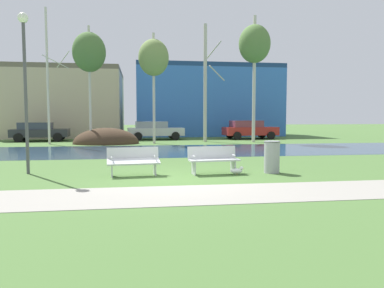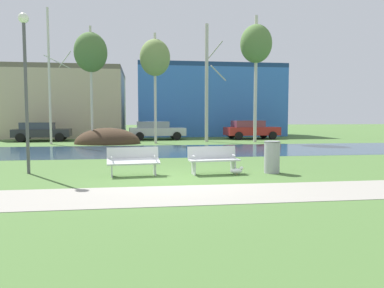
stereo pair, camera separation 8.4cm
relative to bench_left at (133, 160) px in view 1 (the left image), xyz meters
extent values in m
plane|color=#476B33|center=(1.27, 9.01, -0.47)|extent=(120.00, 120.00, 0.00)
cube|color=gray|center=(1.27, -2.98, -0.47)|extent=(60.00, 2.18, 0.01)
cube|color=#284256|center=(1.27, 8.16, -0.47)|extent=(80.00, 7.11, 0.01)
ellipsoid|color=#423021|center=(-1.98, 13.66, -0.47)|extent=(4.38, 3.00, 2.14)
cube|color=silver|center=(0.01, -0.09, -0.02)|extent=(1.64, 0.62, 0.17)
cube|color=silver|center=(-0.02, 0.18, 0.20)|extent=(1.60, 0.22, 0.40)
cube|color=silver|center=(-0.65, -0.09, -0.25)|extent=(0.08, 0.43, 0.45)
cube|color=silver|center=(0.66, 0.02, -0.25)|extent=(0.08, 0.43, 0.45)
cylinder|color=silver|center=(-0.65, -0.13, 0.12)|extent=(0.07, 0.28, 0.04)
cylinder|color=silver|center=(0.66, -0.02, 0.12)|extent=(0.07, 0.28, 0.04)
cube|color=silver|center=(2.53, -0.09, -0.02)|extent=(1.64, 0.62, 0.05)
cube|color=silver|center=(2.51, 0.18, 0.20)|extent=(1.60, 0.22, 0.40)
cube|color=silver|center=(1.87, -0.09, -0.25)|extent=(0.08, 0.43, 0.45)
cube|color=silver|center=(3.18, 0.02, -0.25)|extent=(0.08, 0.43, 0.45)
cylinder|color=silver|center=(1.88, -0.13, 0.12)|extent=(0.07, 0.28, 0.04)
cylinder|color=silver|center=(3.18, -0.02, 0.12)|extent=(0.07, 0.28, 0.04)
cylinder|color=#999B9E|center=(4.44, -0.09, 0.05)|extent=(0.50, 0.50, 1.04)
torus|color=#5B5D5E|center=(4.44, -0.09, 0.54)|extent=(0.52, 0.52, 0.04)
ellipsoid|color=white|center=(3.19, -0.32, -0.35)|extent=(0.37, 0.17, 0.17)
sphere|color=white|center=(3.36, -0.32, -0.27)|extent=(0.12, 0.12, 0.12)
cone|color=gold|center=(3.43, -0.32, -0.27)|extent=(0.07, 0.04, 0.04)
cylinder|color=gold|center=(3.21, -0.35, -0.42)|extent=(0.01, 0.01, 0.10)
cylinder|color=gold|center=(3.21, -0.29, -0.42)|extent=(0.01, 0.01, 0.10)
cylinder|color=#4C4C51|center=(-3.34, 0.88, 1.90)|extent=(0.10, 0.10, 4.74)
sphere|color=white|center=(-3.34, 0.88, 4.42)|extent=(0.32, 0.32, 0.32)
cylinder|color=beige|center=(-5.65, 13.75, 3.96)|extent=(0.15, 0.15, 8.86)
cylinder|color=beige|center=(-4.77, 14.36, 5.17)|extent=(1.16, 1.66, 0.90)
cylinder|color=beige|center=(-4.97, 13.05, 4.82)|extent=(1.39, 1.35, 0.68)
cylinder|color=beige|center=(-2.92, 13.27, 3.37)|extent=(0.16, 0.16, 7.67)
ellipsoid|color=#4C7038|center=(-2.92, 13.27, 5.51)|extent=(2.12, 2.12, 2.55)
cylinder|color=beige|center=(1.23, 13.43, 3.22)|extent=(0.17, 0.17, 7.39)
ellipsoid|color=olive|center=(1.23, 13.43, 5.29)|extent=(2.03, 2.03, 2.44)
cylinder|color=#BCB7A8|center=(4.99, 14.72, 3.74)|extent=(0.25, 0.25, 8.43)
cylinder|color=#BCB7A8|center=(5.72, 15.22, 6.24)|extent=(0.90, 1.27, 1.13)
cylinder|color=#BCB7A8|center=(5.70, 13.99, 4.39)|extent=(1.42, 1.38, 0.93)
cylinder|color=beige|center=(8.35, 13.82, 3.98)|extent=(0.23, 0.23, 8.91)
ellipsoid|color=#567A3D|center=(8.35, 13.82, 6.47)|extent=(2.23, 2.23, 2.67)
cube|color=#282B30|center=(-7.03, 17.02, 0.14)|extent=(4.12, 2.03, 0.58)
cube|color=#2F3648|center=(-7.35, 17.01, 0.67)|extent=(2.34, 1.71, 0.49)
cylinder|color=black|center=(-5.76, 18.00, -0.15)|extent=(0.65, 0.26, 0.64)
cylinder|color=black|center=(-5.65, 16.20, -0.15)|extent=(0.65, 0.26, 0.64)
cylinder|color=black|center=(-8.41, 17.84, -0.15)|extent=(0.65, 0.26, 0.64)
cylinder|color=black|center=(-8.30, 16.05, -0.15)|extent=(0.65, 0.26, 0.64)
cube|color=#B2B5BC|center=(1.54, 17.58, 0.15)|extent=(4.46, 2.01, 0.61)
cube|color=gray|center=(1.19, 17.56, 0.72)|extent=(2.53, 1.69, 0.51)
cylinder|color=black|center=(2.93, 18.54, -0.15)|extent=(0.65, 0.26, 0.64)
cylinder|color=black|center=(3.03, 16.78, -0.15)|extent=(0.65, 0.26, 0.64)
cylinder|color=black|center=(0.05, 18.37, -0.15)|extent=(0.65, 0.26, 0.64)
cylinder|color=black|center=(0.15, 16.62, -0.15)|extent=(0.65, 0.26, 0.64)
cube|color=maroon|center=(9.21, 17.32, 0.17)|extent=(4.41, 2.11, 0.65)
cube|color=brown|center=(8.87, 17.30, 0.77)|extent=(2.50, 1.77, 0.53)
cylinder|color=black|center=(10.58, 18.33, -0.15)|extent=(0.65, 0.26, 0.64)
cylinder|color=black|center=(10.69, 16.47, -0.15)|extent=(0.65, 0.26, 0.64)
cylinder|color=black|center=(7.74, 18.17, -0.15)|extent=(0.65, 0.26, 0.64)
cylinder|color=black|center=(7.85, 16.31, -0.15)|extent=(0.65, 0.26, 0.64)
cube|color=#BCAD8E|center=(-6.53, 24.25, 2.39)|extent=(10.34, 9.89, 5.72)
cube|color=#675F4E|center=(-6.53, 24.25, 5.45)|extent=(10.34, 9.89, 0.40)
cube|color=#3870C6|center=(6.85, 23.63, 2.67)|extent=(13.62, 6.20, 6.28)
cube|color=navy|center=(6.85, 23.63, 6.00)|extent=(13.62, 6.20, 0.40)
camera|label=1|loc=(0.15, -11.28, 1.36)|focal=33.96mm
camera|label=2|loc=(0.24, -11.30, 1.36)|focal=33.96mm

